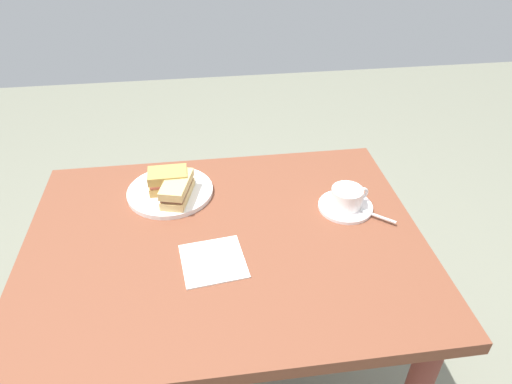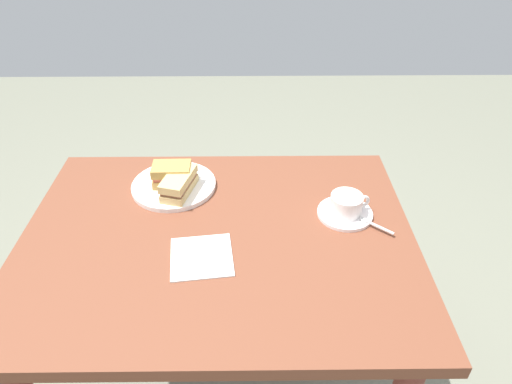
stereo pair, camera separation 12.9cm
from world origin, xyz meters
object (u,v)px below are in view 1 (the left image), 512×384
at_px(dining_table, 227,273).
at_px(sandwich_plate, 170,191).
at_px(coffee_saucer, 345,206).
at_px(spoon, 372,214).
at_px(sandwich_front, 168,180).
at_px(sandwich_back, 177,189).
at_px(coffee_cup, 347,197).
at_px(napkin, 213,261).

relative_size(dining_table, sandwich_plate, 4.13).
distance_m(coffee_saucer, spoon, 0.08).
height_order(sandwich_front, sandwich_back, sandwich_front).
distance_m(dining_table, spoon, 0.43).
xyz_separation_m(sandwich_plate, coffee_saucer, (-0.49, 0.13, -0.00)).
relative_size(sandwich_plate, coffee_cup, 2.23).
xyz_separation_m(dining_table, napkin, (0.03, 0.08, 0.13)).
height_order(dining_table, coffee_cup, coffee_cup).
distance_m(coffee_saucer, napkin, 0.41).
bearing_deg(spoon, sandwich_front, -18.90).
distance_m(sandwich_front, sandwich_back, 0.05).
distance_m(spoon, napkin, 0.45).
bearing_deg(coffee_saucer, napkin, 23.22).
xyz_separation_m(sandwich_back, spoon, (-0.52, 0.15, -0.03)).
bearing_deg(sandwich_back, coffee_saucer, 168.51).
relative_size(sandwich_plate, sandwich_back, 1.65).
bearing_deg(spoon, napkin, 14.26).
bearing_deg(spoon, sandwich_plate, -18.81).
xyz_separation_m(dining_table, sandwich_front, (0.14, -0.22, 0.17)).
bearing_deg(coffee_saucer, sandwich_back, -11.49).
bearing_deg(coffee_saucer, sandwich_front, -15.60).
xyz_separation_m(sandwich_front, spoon, (-0.55, 0.19, -0.03)).
distance_m(dining_table, sandwich_back, 0.27).
distance_m(dining_table, sandwich_plate, 0.29).
distance_m(sandwich_front, spoon, 0.58).
distance_m(dining_table, napkin, 0.16).
bearing_deg(sandwich_front, sandwich_plate, 139.13).
bearing_deg(sandwich_front, napkin, 110.01).
relative_size(dining_table, napkin, 6.82).
bearing_deg(coffee_saucer, spoon, 139.36).
xyz_separation_m(sandwich_plate, spoon, (-0.55, 0.19, 0.01)).
relative_size(sandwich_plate, napkin, 1.65).
relative_size(sandwich_front, coffee_saucer, 0.74).
xyz_separation_m(sandwich_back, napkin, (-0.08, 0.26, -0.04)).
relative_size(sandwich_plate, coffee_saucer, 1.64).
xyz_separation_m(coffee_cup, spoon, (-0.06, 0.05, -0.03)).
xyz_separation_m(sandwich_plate, sandwich_front, (0.00, -0.00, 0.04)).
distance_m(sandwich_plate, sandwich_back, 0.06).
distance_m(sandwich_plate, spoon, 0.58).
bearing_deg(sandwich_plate, sandwich_back, 120.01).
distance_m(sandwich_front, napkin, 0.32).
xyz_separation_m(sandwich_front, coffee_cup, (-0.49, 0.14, -0.01)).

